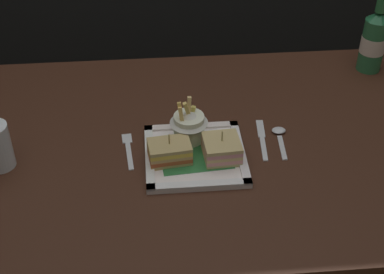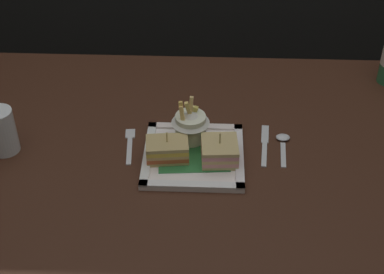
{
  "view_description": "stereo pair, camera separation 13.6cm",
  "coord_description": "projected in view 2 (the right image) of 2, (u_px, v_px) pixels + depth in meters",
  "views": [
    {
      "loc": [
        -0.09,
        -1.1,
        1.62
      ],
      "look_at": [
        0.0,
        -0.03,
        0.78
      ],
      "focal_mm": 53.46,
      "sensor_mm": 36.0,
      "label": 1
    },
    {
      "loc": [
        0.05,
        -1.11,
        1.62
      ],
      "look_at": [
        0.0,
        -0.03,
        0.78
      ],
      "focal_mm": 53.46,
      "sensor_mm": 36.0,
      "label": 2
    }
  ],
  "objects": [
    {
      "name": "sandwich_half_left",
      "position": [
        167.0,
        150.0,
        1.34
      ],
      "size": [
        0.1,
        0.08,
        0.07
      ],
      "color": "tan",
      "rests_on": "square_plate"
    },
    {
      "name": "water_glass",
      "position": [
        2.0,
        133.0,
        1.36
      ],
      "size": [
        0.07,
        0.07,
        0.11
      ],
      "color": "silver",
      "rests_on": "dining_table"
    },
    {
      "name": "dining_table",
      "position": [
        191.0,
        183.0,
        1.5
      ],
      "size": [
        1.28,
        0.84,
        0.74
      ],
      "color": "#3B2014",
      "rests_on": "ground_plane"
    },
    {
      "name": "square_plate",
      "position": [
        194.0,
        156.0,
        1.36
      ],
      "size": [
        0.24,
        0.24,
        0.02
      ],
      "color": "white",
      "rests_on": "dining_table"
    },
    {
      "name": "sandwich_half_right",
      "position": [
        219.0,
        151.0,
        1.33
      ],
      "size": [
        0.09,
        0.09,
        0.08
      ],
      "color": "tan",
      "rests_on": "square_plate"
    },
    {
      "name": "spoon",
      "position": [
        283.0,
        142.0,
        1.41
      ],
      "size": [
        0.03,
        0.12,
        0.01
      ],
      "color": "silver",
      "rests_on": "dining_table"
    },
    {
      "name": "fork",
      "position": [
        130.0,
        144.0,
        1.41
      ],
      "size": [
        0.03,
        0.14,
        0.0
      ],
      "color": "silver",
      "rests_on": "dining_table"
    },
    {
      "name": "fries_cup",
      "position": [
        190.0,
        122.0,
        1.38
      ],
      "size": [
        0.09,
        0.09,
        0.12
      ],
      "color": "silver",
      "rests_on": "square_plate"
    },
    {
      "name": "knife",
      "position": [
        265.0,
        143.0,
        1.41
      ],
      "size": [
        0.03,
        0.16,
        0.0
      ],
      "color": "silver",
      "rests_on": "dining_table"
    }
  ]
}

